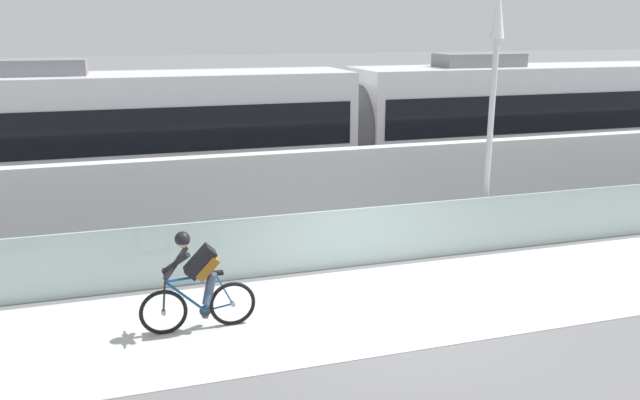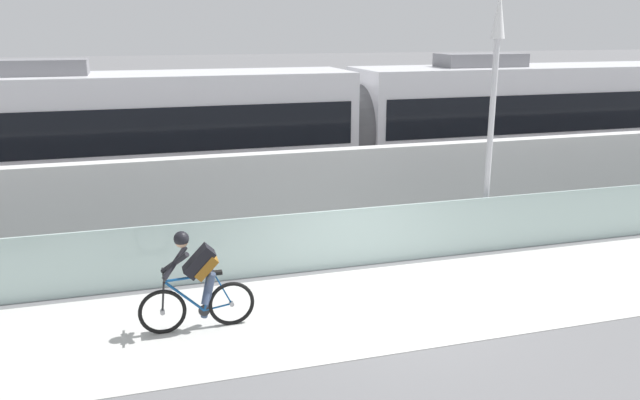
% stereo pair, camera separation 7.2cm
% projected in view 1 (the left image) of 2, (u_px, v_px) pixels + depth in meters
% --- Properties ---
extents(ground_plane, '(200.00, 200.00, 0.00)m').
position_uv_depth(ground_plane, '(389.00, 304.00, 10.69)').
color(ground_plane, slate).
extents(bike_path_deck, '(32.00, 3.20, 0.01)m').
position_uv_depth(bike_path_deck, '(389.00, 304.00, 10.69)').
color(bike_path_deck, beige).
rests_on(bike_path_deck, ground).
extents(glass_parapet, '(32.00, 0.05, 1.16)m').
position_uv_depth(glass_parapet, '(352.00, 238.00, 12.24)').
color(glass_parapet, '#ADC6C1').
rests_on(glass_parapet, ground).
extents(concrete_barrier_wall, '(32.00, 0.36, 1.99)m').
position_uv_depth(concrete_barrier_wall, '(325.00, 194.00, 13.79)').
color(concrete_barrier_wall, silver).
rests_on(concrete_barrier_wall, ground).
extents(tram_rail_near, '(32.00, 0.08, 0.01)m').
position_uv_depth(tram_rail_near, '(296.00, 208.00, 16.35)').
color(tram_rail_near, '#595654').
rests_on(tram_rail_near, ground).
extents(tram_rail_far, '(32.00, 0.08, 0.01)m').
position_uv_depth(tram_rail_far, '(283.00, 194.00, 17.67)').
color(tram_rail_far, '#595654').
rests_on(tram_rail_far, ground).
extents(tram, '(22.56, 2.54, 3.81)m').
position_uv_depth(tram, '(350.00, 128.00, 16.99)').
color(tram, silver).
rests_on(tram, ground).
extents(cyclist_on_bike, '(1.77, 0.58, 1.61)m').
position_uv_depth(cyclist_on_bike, '(198.00, 282.00, 9.59)').
color(cyclist_on_bike, black).
rests_on(cyclist_on_bike, ground).
extents(lamp_post_antenna, '(0.28, 0.28, 5.20)m').
position_uv_depth(lamp_post_antenna, '(493.00, 91.00, 12.66)').
color(lamp_post_antenna, gray).
rests_on(lamp_post_antenna, ground).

